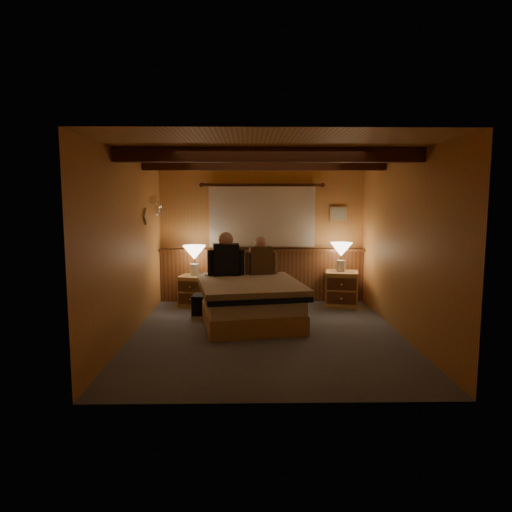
{
  "coord_description": "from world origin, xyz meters",
  "views": [
    {
      "loc": [
        -0.24,
        -5.97,
        1.81
      ],
      "look_at": [
        -0.13,
        0.4,
        1.01
      ],
      "focal_mm": 32.0,
      "sensor_mm": 36.0,
      "label": 1
    }
  ],
  "objects_px": {
    "person_left": "(226,257)",
    "bed": "(249,301)",
    "person_right": "(261,259)",
    "nightstand_right": "(342,289)",
    "lamp_right": "(341,251)",
    "duffel_bag": "(209,304)",
    "nightstand_left": "(194,290)",
    "lamp_left": "(194,254)"
  },
  "relations": [
    {
      "from": "bed",
      "to": "person_right",
      "type": "relative_size",
      "value": 3.21
    },
    {
      "from": "nightstand_left",
      "to": "person_left",
      "type": "relative_size",
      "value": 0.78
    },
    {
      "from": "nightstand_right",
      "to": "lamp_left",
      "type": "bearing_deg",
      "value": -170.82
    },
    {
      "from": "bed",
      "to": "duffel_bag",
      "type": "relative_size",
      "value": 3.75
    },
    {
      "from": "person_left",
      "to": "nightstand_left",
      "type": "bearing_deg",
      "value": 129.66
    },
    {
      "from": "nightstand_right",
      "to": "lamp_right",
      "type": "relative_size",
      "value": 1.28
    },
    {
      "from": "lamp_left",
      "to": "duffel_bag",
      "type": "height_order",
      "value": "lamp_left"
    },
    {
      "from": "lamp_right",
      "to": "duffel_bag",
      "type": "distance_m",
      "value": 2.4
    },
    {
      "from": "lamp_right",
      "to": "person_left",
      "type": "relative_size",
      "value": 0.69
    },
    {
      "from": "nightstand_right",
      "to": "duffel_bag",
      "type": "height_order",
      "value": "nightstand_right"
    },
    {
      "from": "lamp_left",
      "to": "duffel_bag",
      "type": "xyz_separation_m",
      "value": [
        0.3,
        -0.65,
        -0.71
      ]
    },
    {
      "from": "person_left",
      "to": "duffel_bag",
      "type": "distance_m",
      "value": 0.79
    },
    {
      "from": "nightstand_left",
      "to": "person_left",
      "type": "height_order",
      "value": "person_left"
    },
    {
      "from": "nightstand_right",
      "to": "lamp_left",
      "type": "xyz_separation_m",
      "value": [
        -2.51,
        0.11,
        0.58
      ]
    },
    {
      "from": "nightstand_left",
      "to": "bed",
      "type": "bearing_deg",
      "value": -36.95
    },
    {
      "from": "person_right",
      "to": "person_left",
      "type": "bearing_deg",
      "value": -176.76
    },
    {
      "from": "nightstand_left",
      "to": "lamp_right",
      "type": "distance_m",
      "value": 2.58
    },
    {
      "from": "nightstand_right",
      "to": "duffel_bag",
      "type": "distance_m",
      "value": 2.27
    },
    {
      "from": "person_left",
      "to": "nightstand_right",
      "type": "bearing_deg",
      "value": 8.91
    },
    {
      "from": "bed",
      "to": "person_right",
      "type": "height_order",
      "value": "person_right"
    },
    {
      "from": "nightstand_left",
      "to": "lamp_left",
      "type": "distance_m",
      "value": 0.62
    },
    {
      "from": "nightstand_left",
      "to": "person_right",
      "type": "height_order",
      "value": "person_right"
    },
    {
      "from": "lamp_left",
      "to": "person_left",
      "type": "xyz_separation_m",
      "value": [
        0.57,
        -0.62,
        0.02
      ]
    },
    {
      "from": "bed",
      "to": "nightstand_right",
      "type": "height_order",
      "value": "bed"
    },
    {
      "from": "nightstand_right",
      "to": "person_right",
      "type": "distance_m",
      "value": 1.55
    },
    {
      "from": "lamp_right",
      "to": "person_right",
      "type": "height_order",
      "value": "person_right"
    },
    {
      "from": "bed",
      "to": "person_right",
      "type": "bearing_deg",
      "value": 63.2
    },
    {
      "from": "person_left",
      "to": "person_right",
      "type": "xyz_separation_m",
      "value": [
        0.55,
        0.12,
        -0.03
      ]
    },
    {
      "from": "person_left",
      "to": "duffel_bag",
      "type": "bearing_deg",
      "value": -177.96
    },
    {
      "from": "nightstand_right",
      "to": "lamp_right",
      "type": "xyz_separation_m",
      "value": [
        -0.01,
        0.04,
        0.64
      ]
    },
    {
      "from": "bed",
      "to": "lamp_left",
      "type": "relative_size",
      "value": 3.98
    },
    {
      "from": "person_right",
      "to": "nightstand_left",
      "type": "bearing_deg",
      "value": 149.67
    },
    {
      "from": "nightstand_left",
      "to": "lamp_right",
      "type": "xyz_separation_m",
      "value": [
        2.5,
        -0.01,
        0.67
      ]
    },
    {
      "from": "duffel_bag",
      "to": "lamp_right",
      "type": "bearing_deg",
      "value": 20.02
    },
    {
      "from": "duffel_bag",
      "to": "person_left",
      "type": "bearing_deg",
      "value": 12.85
    },
    {
      "from": "nightstand_right",
      "to": "person_left",
      "type": "relative_size",
      "value": 0.88
    },
    {
      "from": "lamp_right",
      "to": "nightstand_right",
      "type": "bearing_deg",
      "value": -74.2
    },
    {
      "from": "lamp_left",
      "to": "lamp_right",
      "type": "distance_m",
      "value": 2.49
    },
    {
      "from": "nightstand_right",
      "to": "nightstand_left",
      "type": "bearing_deg",
      "value": -169.57
    },
    {
      "from": "person_left",
      "to": "lamp_left",
      "type": "bearing_deg",
      "value": 126.91
    },
    {
      "from": "person_left",
      "to": "bed",
      "type": "bearing_deg",
      "value": -60.57
    },
    {
      "from": "nightstand_right",
      "to": "lamp_right",
      "type": "height_order",
      "value": "lamp_right"
    }
  ]
}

